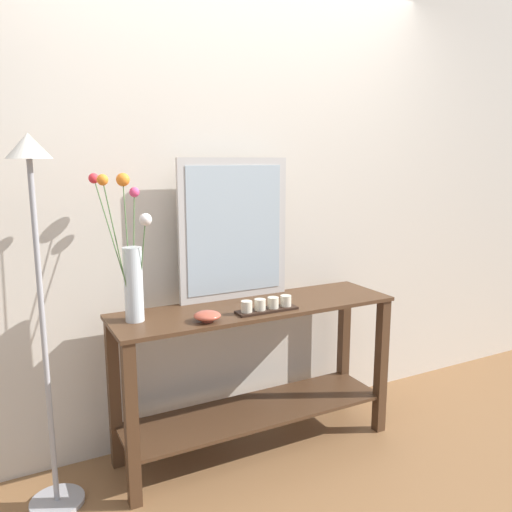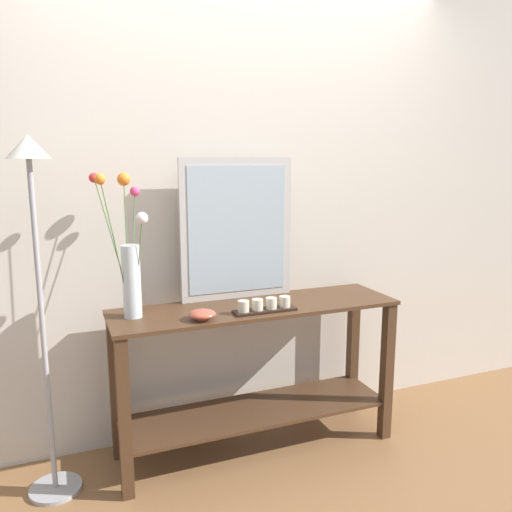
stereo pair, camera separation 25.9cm
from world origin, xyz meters
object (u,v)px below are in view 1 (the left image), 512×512
at_px(mirror_leaning, 234,230).
at_px(tall_vase_left, 131,264).
at_px(decorative_bowl, 207,316).
at_px(floor_lamp, 38,265).
at_px(candle_tray, 267,306).
at_px(console_table, 256,361).

distance_m(mirror_leaning, tall_vase_left, 0.61).
bearing_deg(decorative_bowl, tall_vase_left, 149.64).
distance_m(mirror_leaning, floor_lamp, 1.00).
bearing_deg(candle_tray, decorative_bowl, -177.19).
bearing_deg(floor_lamp, tall_vase_left, 6.35).
distance_m(candle_tray, floor_lamp, 1.07).
height_order(candle_tray, floor_lamp, floor_lamp).
bearing_deg(candle_tray, mirror_leaning, 96.94).
bearing_deg(tall_vase_left, floor_lamp, -173.65).
relative_size(console_table, decorative_bowl, 11.78).
height_order(mirror_leaning, decorative_bowl, mirror_leaning).
xyz_separation_m(console_table, mirror_leaning, (-0.04, 0.18, 0.68)).
relative_size(decorative_bowl, floor_lamp, 0.08).
distance_m(console_table, tall_vase_left, 0.85).
height_order(candle_tray, decorative_bowl, candle_tray).
height_order(decorative_bowl, floor_lamp, floor_lamp).
relative_size(mirror_leaning, tall_vase_left, 1.10).
xyz_separation_m(console_table, floor_lamp, (-1.02, -0.00, 0.62)).
bearing_deg(floor_lamp, decorative_bowl, -10.70).
bearing_deg(decorative_bowl, console_table, 22.15).
relative_size(mirror_leaning, floor_lamp, 0.46).
distance_m(candle_tray, decorative_bowl, 0.32).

